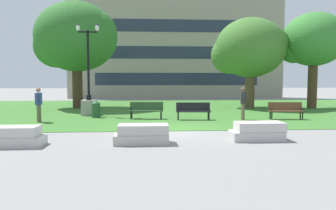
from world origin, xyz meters
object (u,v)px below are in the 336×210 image
(concrete_block_right, at_px, (258,131))
(person_bystander_near_lawn, at_px, (243,102))
(concrete_block_center, at_px, (13,137))
(lamp_post_left, at_px, (89,97))
(person_bystander_far_lawn, at_px, (39,103))
(park_bench_far_left, at_px, (286,109))
(park_bench_near_left, at_px, (146,109))
(park_bench_near_right, at_px, (193,110))
(trash_bin, at_px, (96,109))
(concrete_block_left, at_px, (142,134))

(concrete_block_right, relative_size, person_bystander_near_lawn, 1.07)
(concrete_block_center, bearing_deg, lamp_post_left, 84.38)
(concrete_block_right, xyz_separation_m, person_bystander_near_lawn, (1.17, 5.64, 0.68))
(lamp_post_left, bearing_deg, person_bystander_far_lawn, -123.24)
(concrete_block_center, xyz_separation_m, park_bench_far_left, (11.69, 6.26, 0.23))
(park_bench_near_left, xyz_separation_m, park_bench_near_right, (2.47, -0.55, 0.00))
(park_bench_near_right, xyz_separation_m, park_bench_far_left, (4.95, -0.14, 0.00))
(park_bench_far_left, relative_size, lamp_post_left, 0.34)
(concrete_block_center, bearing_deg, trash_bin, 79.32)
(person_bystander_far_lawn, bearing_deg, concrete_block_left, -48.15)
(concrete_block_center, bearing_deg, person_bystander_near_lawn, 33.39)
(park_bench_far_left, height_order, person_bystander_near_lawn, person_bystander_near_lawn)
(concrete_block_right, xyz_separation_m, park_bench_far_left, (3.53, 5.75, 0.23))
(person_bystander_near_lawn, xyz_separation_m, person_bystander_far_lawn, (-10.40, -0.19, 0.00))
(concrete_block_left, relative_size, park_bench_near_right, 0.98)
(park_bench_near_right, relative_size, person_bystander_far_lawn, 1.07)
(park_bench_near_right, bearing_deg, concrete_block_center, -136.46)
(park_bench_far_left, bearing_deg, concrete_block_right, -121.53)
(lamp_post_left, bearing_deg, trash_bin, -63.98)
(park_bench_near_left, distance_m, person_bystander_near_lawn, 5.15)
(concrete_block_left, height_order, trash_bin, trash_bin)
(trash_bin, height_order, person_bystander_far_lawn, person_bystander_far_lawn)
(park_bench_far_left, bearing_deg, park_bench_near_left, 174.67)
(park_bench_far_left, height_order, trash_bin, trash_bin)
(concrete_block_left, bearing_deg, park_bench_far_left, 38.77)
(park_bench_near_left, distance_m, lamp_post_left, 3.97)
(concrete_block_left, xyz_separation_m, park_bench_near_right, (2.63, 6.23, 0.23))
(person_bystander_near_lawn, bearing_deg, person_bystander_far_lawn, -178.93)
(park_bench_near_right, relative_size, park_bench_far_left, 0.99)
(concrete_block_center, bearing_deg, person_bystander_far_lawn, 100.25)
(trash_bin, bearing_deg, concrete_block_left, -70.76)
(park_bench_far_left, distance_m, person_bystander_far_lawn, 12.77)
(concrete_block_center, height_order, park_bench_far_left, park_bench_far_left)
(trash_bin, height_order, person_bystander_near_lawn, person_bystander_near_lawn)
(concrete_block_center, relative_size, park_bench_far_left, 0.98)
(lamp_post_left, bearing_deg, concrete_block_left, -69.80)
(park_bench_near_right, bearing_deg, person_bystander_far_lawn, -176.74)
(lamp_post_left, bearing_deg, concrete_block_right, -49.18)
(park_bench_near_left, bearing_deg, park_bench_near_right, -12.61)
(lamp_post_left, distance_m, trash_bin, 1.46)
(concrete_block_right, distance_m, park_bench_near_left, 7.53)
(park_bench_near_left, height_order, lamp_post_left, lamp_post_left)
(lamp_post_left, bearing_deg, park_bench_far_left, -13.92)
(concrete_block_left, distance_m, lamp_post_left, 9.38)
(concrete_block_left, distance_m, park_bench_near_left, 6.79)
(lamp_post_left, relative_size, trash_bin, 5.60)
(concrete_block_center, xyz_separation_m, concrete_block_right, (8.16, 0.51, 0.00))
(lamp_post_left, bearing_deg, person_bystander_near_lawn, -18.27)
(park_bench_far_left, distance_m, trash_bin, 10.33)
(concrete_block_center, height_order, lamp_post_left, lamp_post_left)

